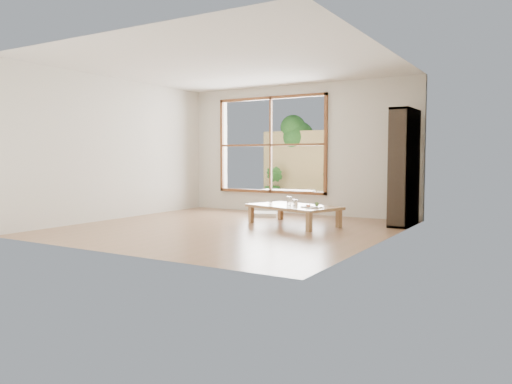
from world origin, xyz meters
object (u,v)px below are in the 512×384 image
low_table (294,208)px  bookshelf (404,168)px  food_tray (312,206)px  garden_bench (288,192)px

low_table → bookshelf: 1.96m
low_table → food_tray: food_tray is taller
low_table → food_tray: bearing=-3.8°
food_tray → garden_bench: (-1.86, 2.75, -0.01)m
bookshelf → garden_bench: bearing=151.3°
low_table → garden_bench: bearing=137.3°
low_table → food_tray: (0.42, -0.17, 0.06)m
bookshelf → food_tray: 1.72m
low_table → food_tray: size_ratio=4.85×
low_table → food_tray: 0.46m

